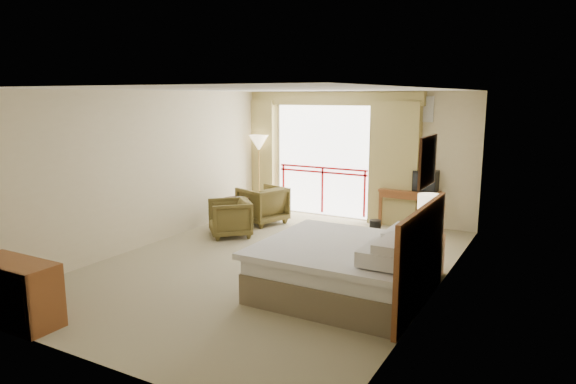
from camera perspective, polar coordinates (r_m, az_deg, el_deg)
The scene contains 29 objects.
floor at distance 8.18m, azimuth -1.54°, elevation -7.95°, with size 7.00×7.00×0.00m, color gray.
ceiling at distance 7.75m, azimuth -1.65°, elevation 11.31°, with size 7.00×7.00×0.00m, color white.
wall_back at distance 10.98m, azimuth 7.76°, elevation 3.98°, with size 5.00×5.00×0.00m, color beige.
wall_front at distance 5.22m, azimuth -21.59°, elevation -4.11°, with size 5.00×5.00×0.00m, color beige.
wall_left at distance 9.37m, azimuth -14.89°, elevation 2.57°, with size 7.00×7.00×0.00m, color beige.
wall_right at distance 6.94m, azimuth 16.46°, elevation -0.25°, with size 7.00×7.00×0.00m, color beige.
balcony_door at distance 11.30m, azimuth 3.92°, elevation 3.47°, with size 2.40×2.40×0.00m, color white.
balcony_railing at distance 11.33m, azimuth 3.85°, elevation 1.52°, with size 2.09×0.03×1.02m.
curtain_left at distance 11.97m, azimuth -3.53°, elevation 4.13°, with size 1.00×0.26×2.50m, color #9A884A.
curtain_right at distance 10.58m, azimuth 11.75°, elevation 3.06°, with size 1.00×0.26×2.50m, color #9A884A.
valance at distance 11.12m, azimuth 3.79°, elevation 10.34°, with size 4.40×0.22×0.28m, color #9A884A.
hvac_vent at distance 10.48m, azimuth 14.55°, elevation 8.91°, with size 0.50×0.04×0.50m, color silver.
bed at distance 6.92m, azimuth 6.70°, elevation -8.26°, with size 2.13×2.06×0.97m.
headboard at distance 6.55m, azimuth 14.62°, elevation -7.12°, with size 0.06×2.10×1.30m, color brown.
framed_art at distance 6.30m, azimuth 15.24°, elevation 3.33°, with size 0.04×0.72×0.60m.
nightstand at distance 7.83m, azimuth 15.06°, elevation -6.88°, with size 0.42×0.50×0.60m, color brown.
table_lamp at distance 7.69m, azimuth 15.42°, elevation -1.37°, with size 0.33×0.33×0.59m.
phone at distance 7.61m, azimuth 14.54°, elevation -4.68°, with size 0.20×0.15×0.09m, color black.
desk at distance 10.64m, azimuth 13.49°, elevation -0.58°, with size 1.16×0.56×0.76m.
tv at distance 10.44m, azimuth 15.07°, elevation 1.21°, with size 0.45×0.36×0.41m.
coffee_maker at distance 10.63m, azimuth 11.67°, elevation 1.13°, with size 0.12×0.12×0.27m, color black.
cup at distance 10.56m, azimuth 12.34°, elevation 0.56°, with size 0.07×0.07×0.10m, color white.
wastebasket at distance 9.94m, azimuth 9.65°, elevation -3.88°, with size 0.22×0.22×0.28m, color black.
armchair_far at distance 10.73m, azimuth -2.83°, elevation -3.43°, with size 0.82×0.84×0.77m, color #493E1D.
armchair_near at distance 9.80m, azimuth -6.44°, elevation -4.85°, with size 0.74×0.76×0.69m, color #493E1D.
side_table at distance 10.31m, azimuth -5.80°, elevation -1.76°, with size 0.54×0.54×0.59m.
book at distance 10.27m, azimuth -5.82°, elevation -0.73°, with size 0.17×0.22×0.02m, color white.
floor_lamp at distance 11.62m, azimuth -3.27°, elevation 5.14°, with size 0.44×0.44×1.74m.
dresser at distance 6.80m, azimuth -28.04°, elevation -9.84°, with size 1.13×0.48×0.75m.
Camera 1 is at (3.95, -6.67, 2.62)m, focal length 32.00 mm.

